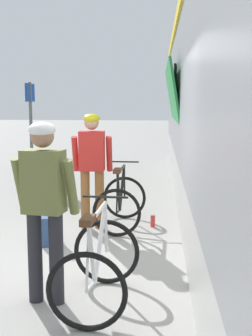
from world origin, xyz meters
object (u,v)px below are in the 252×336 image
(bicycle_far_black, at_px, (121,202))
(water_bottle_by_the_backpack, at_px, (47,235))
(bicycle_near_white, at_px, (97,265))
(cyclist_near_in_olive, at_px, (44,197))
(water_bottle_near_the_bikes, at_px, (153,221))
(platform_sign_post, at_px, (31,114))
(cyclist_far_in_red, at_px, (92,160))
(backpack_on_platform, at_px, (52,231))

(bicycle_far_black, bearing_deg, water_bottle_by_the_backpack, -138.25)
(bicycle_near_white, height_order, water_bottle_by_the_backpack, bicycle_near_white)
(cyclist_near_in_olive, bearing_deg, water_bottle_near_the_bikes, 69.83)
(cyclist_near_in_olive, relative_size, platform_sign_post, 0.73)
(cyclist_near_in_olive, distance_m, bicycle_near_white, 0.83)
(bicycle_far_black, xyz_separation_m, platform_sign_post, (-2.59, 4.16, 1.22))
(cyclist_far_in_red, xyz_separation_m, bicycle_near_white, (0.44, -2.63, -0.65))
(bicycle_far_black, relative_size, platform_sign_post, 0.46)
(backpack_on_platform, bearing_deg, water_bottle_by_the_backpack, 113.10)
(cyclist_near_in_olive, xyz_separation_m, platform_sign_post, (-2.09, 6.82, 0.57))
(bicycle_near_white, bearing_deg, water_bottle_by_the_backpack, 117.39)
(bicycle_far_black, height_order, water_bottle_near_the_bikes, bicycle_far_black)
(cyclist_near_in_olive, distance_m, water_bottle_by_the_backpack, 2.10)
(backpack_on_platform, xyz_separation_m, platform_sign_post, (-1.74, 5.12, 1.42))
(bicycle_far_black, height_order, platform_sign_post, platform_sign_post)
(water_bottle_near_the_bikes, bearing_deg, bicycle_near_white, -100.10)
(bicycle_near_white, relative_size, backpack_on_platform, 2.76)
(backpack_on_platform, bearing_deg, bicycle_far_black, 32.75)
(cyclist_near_in_olive, relative_size, cyclist_far_in_red, 1.00)
(bicycle_far_black, relative_size, water_bottle_by_the_backpack, 5.17)
(cyclist_far_in_red, distance_m, water_bottle_near_the_bikes, 1.34)
(water_bottle_by_the_backpack, xyz_separation_m, platform_sign_post, (-1.64, 5.01, 1.52))
(bicycle_far_black, xyz_separation_m, water_bottle_near_the_bikes, (0.50, 0.05, -0.31))
(bicycle_near_white, distance_m, water_bottle_by_the_backpack, 2.10)
(cyclist_near_in_olive, distance_m, backpack_on_platform, 1.94)
(backpack_on_platform, relative_size, platform_sign_post, 0.17)
(bicycle_near_white, relative_size, water_bottle_by_the_backpack, 5.21)
(water_bottle_near_the_bikes, bearing_deg, water_bottle_by_the_backpack, -148.23)
(backpack_on_platform, distance_m, water_bottle_near_the_bikes, 1.70)
(platform_sign_post, bearing_deg, water_bottle_by_the_backpack, -71.83)
(water_bottle_near_the_bikes, distance_m, water_bottle_by_the_backpack, 1.70)
(cyclist_far_in_red, xyz_separation_m, water_bottle_near_the_bikes, (0.93, 0.11, -0.96))
(water_bottle_by_the_backpack, height_order, platform_sign_post, platform_sign_post)
(backpack_on_platform, distance_m, platform_sign_post, 5.59)
(backpack_on_platform, distance_m, water_bottle_by_the_backpack, 0.18)
(water_bottle_by_the_backpack, bearing_deg, cyclist_far_in_red, 56.57)
(cyclist_near_in_olive, height_order, platform_sign_post, platform_sign_post)
(bicycle_near_white, height_order, platform_sign_post, platform_sign_post)
(cyclist_far_in_red, height_order, backpack_on_platform, cyclist_far_in_red)
(water_bottle_near_the_bikes, distance_m, platform_sign_post, 5.36)
(bicycle_near_white, bearing_deg, cyclist_near_in_olive, 176.35)
(cyclist_near_in_olive, relative_size, bicycle_near_white, 1.60)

